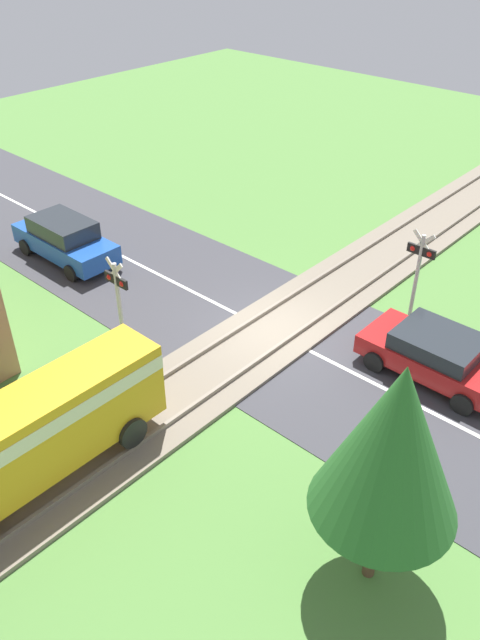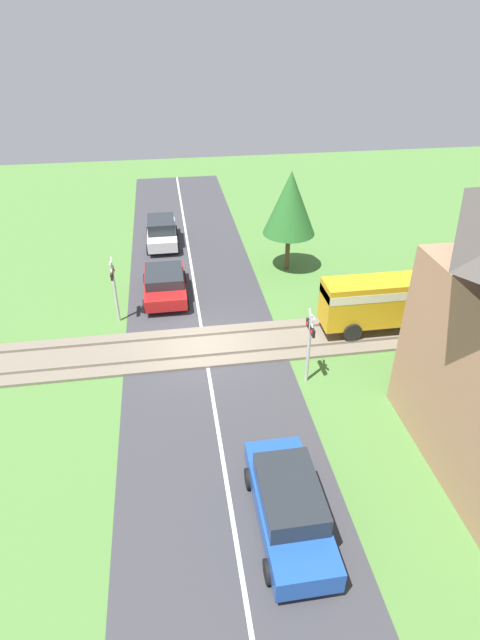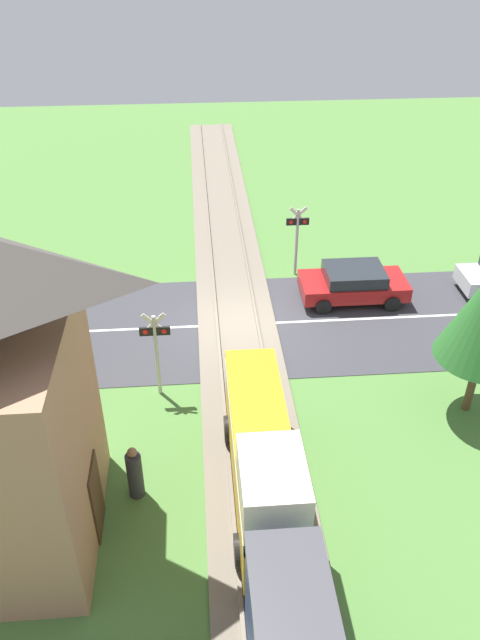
# 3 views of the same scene
# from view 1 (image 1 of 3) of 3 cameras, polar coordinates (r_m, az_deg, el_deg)

# --- Properties ---
(ground_plane) EXTENTS (60.00, 60.00, 0.00)m
(ground_plane) POSITION_cam_1_polar(r_m,az_deg,el_deg) (18.92, 2.97, -1.15)
(ground_plane) COLOR #4C7A38
(road_surface) EXTENTS (48.00, 6.40, 0.02)m
(road_surface) POSITION_cam_1_polar(r_m,az_deg,el_deg) (18.91, 2.98, -1.13)
(road_surface) COLOR #38383D
(road_surface) RESTS_ON ground_plane
(track_bed) EXTENTS (2.80, 48.00, 0.24)m
(track_bed) POSITION_cam_1_polar(r_m,az_deg,el_deg) (18.88, 2.98, -0.98)
(track_bed) COLOR #756B5B
(track_bed) RESTS_ON ground_plane
(car_near_crossing) EXTENTS (4.00, 2.07, 1.32)m
(car_near_crossing) POSITION_cam_1_polar(r_m,az_deg,el_deg) (17.69, 17.50, -2.94)
(car_near_crossing) COLOR #A81919
(car_near_crossing) RESTS_ON ground_plane
(car_far_side) EXTENTS (4.34, 1.81, 1.57)m
(car_far_side) POSITION_cam_1_polar(r_m,az_deg,el_deg) (23.30, -15.74, 7.16)
(car_far_side) COLOR #1E4CA8
(car_far_side) RESTS_ON ground_plane
(crossing_signal_west_approach) EXTENTS (0.90, 0.18, 2.97)m
(crossing_signal_west_approach) POSITION_cam_1_polar(r_m,az_deg,el_deg) (19.33, 16.04, 4.95)
(crossing_signal_west_approach) COLOR #B7B7B7
(crossing_signal_west_approach) RESTS_ON ground_plane
(crossing_signal_east_approach) EXTENTS (0.90, 0.18, 2.97)m
(crossing_signal_east_approach) POSITION_cam_1_polar(r_m,az_deg,el_deg) (17.46, -11.10, 2.38)
(crossing_signal_east_approach) COLOR #B7B7B7
(crossing_signal_east_approach) RESTS_ON ground_plane
(tree_roadside_hedge) EXTENTS (2.64, 2.64, 5.16)m
(tree_roadside_hedge) POSITION_cam_1_polar(r_m,az_deg,el_deg) (10.68, 13.82, -10.84)
(tree_roadside_hedge) COLOR brown
(tree_roadside_hedge) RESTS_ON ground_plane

